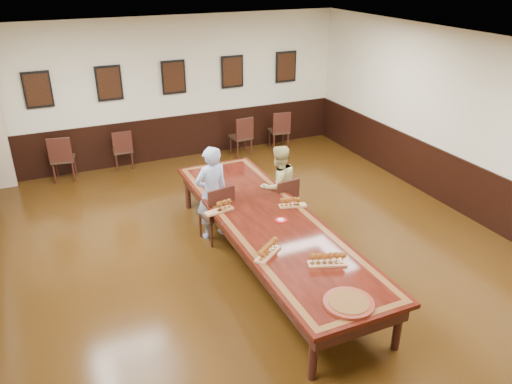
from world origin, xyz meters
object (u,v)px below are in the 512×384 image
chair_woman (281,201)px  person_man (212,193)px  conference_table (270,228)px  carved_platter (349,303)px  spare_chair_d (279,129)px  spare_chair_a (63,157)px  person_woman (278,186)px  chair_man (216,212)px  spare_chair_b (122,149)px  spare_chair_c (241,136)px

chair_woman → person_man: size_ratio=0.58×
conference_table → carved_platter: carved_platter is taller
chair_woman → conference_table: bearing=46.7°
person_man → spare_chair_d: bearing=-140.1°
person_man → chair_woman: bearing=164.4°
spare_chair_a → spare_chair_d: 5.02m
person_man → carved_platter: (0.46, -3.31, -0.03)m
conference_table → person_woman: bearing=57.6°
chair_man → spare_chair_a: size_ratio=1.02×
chair_woman → spare_chair_a: size_ratio=0.94×
spare_chair_d → spare_chair_a: bearing=6.5°
spare_chair_b → chair_man: bearing=102.1°
spare_chair_b → conference_table: bearing=105.1°
carved_platter → spare_chair_d: bearing=69.6°
person_woman → spare_chair_c: bearing=-109.8°
spare_chair_a → person_man: size_ratio=0.61×
spare_chair_a → carved_platter: 7.33m
conference_table → chair_man: bearing=115.5°
chair_man → spare_chair_a: chair_man is taller
person_woman → conference_table: 1.31m
spare_chair_c → carved_platter: (-1.48, -6.69, 0.30)m
chair_woman → spare_chair_b: size_ratio=1.04×
person_man → carved_platter: bearing=88.6°
spare_chair_b → person_man: (0.81, -3.71, 0.36)m
chair_man → person_woman: 1.21m
spare_chair_b → person_woman: bearing=118.2°
spare_chair_b → spare_chair_c: size_ratio=0.95×
person_woman → carved_platter: (-0.75, -3.27, 0.05)m
chair_woman → carved_platter: size_ratio=1.56×
spare_chair_c → person_man: bearing=56.0°
spare_chair_c → spare_chair_d: spare_chair_c is taller
carved_platter → spare_chair_c: bearing=77.6°
chair_man → chair_woman: size_ratio=1.09×
spare_chair_d → person_woman: 3.90m
spare_chair_c → chair_man: bearing=57.0°
spare_chair_a → person_man: (2.06, -3.57, 0.31)m
spare_chair_b → spare_chair_d: bearing=175.7°
spare_chair_d → person_woman: (-1.76, -3.47, 0.25)m
spare_chair_a → conference_table: bearing=128.7°
person_woman → carved_platter: 3.35m
chair_man → spare_chair_d: size_ratio=1.07×
spare_chair_a → conference_table: 5.36m
chair_man → person_woman: person_woman is taller
chair_woman → spare_chair_a: 4.95m
spare_chair_d → person_woman: person_woman is taller
spare_chair_a → spare_chair_c: (3.99, -0.19, -0.02)m
person_man → conference_table: (0.51, -1.14, -0.19)m
chair_woman → person_man: bearing=-14.3°
spare_chair_d → person_man: 4.54m
chair_man → person_man: bearing=-90.0°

